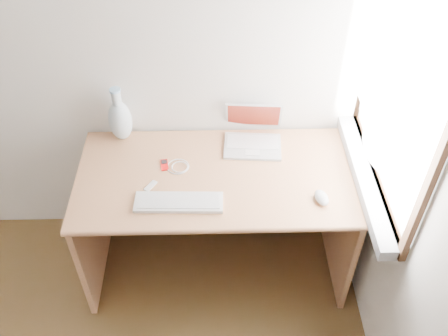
{
  "coord_description": "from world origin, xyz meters",
  "views": [
    {
      "loc": [
        0.95,
        -0.43,
        2.51
      ],
      "look_at": [
        1.0,
        1.35,
        0.82
      ],
      "focal_mm": 40.0,
      "sensor_mm": 36.0,
      "label": 1
    }
  ],
  "objects_px": {
    "laptop": "(252,136)",
    "external_keyboard": "(179,202)",
    "vase": "(120,119)",
    "desk": "(216,192)"
  },
  "relations": [
    {
      "from": "desk",
      "to": "vase",
      "type": "height_order",
      "value": "vase"
    },
    {
      "from": "external_keyboard",
      "to": "vase",
      "type": "height_order",
      "value": "vase"
    },
    {
      "from": "desk",
      "to": "laptop",
      "type": "bearing_deg",
      "value": 38.4
    },
    {
      "from": "laptop",
      "to": "external_keyboard",
      "type": "distance_m",
      "value": 0.58
    },
    {
      "from": "laptop",
      "to": "vase",
      "type": "relative_size",
      "value": 0.99
    },
    {
      "from": "laptop",
      "to": "vase",
      "type": "bearing_deg",
      "value": 179.63
    },
    {
      "from": "desk",
      "to": "vase",
      "type": "xyz_separation_m",
      "value": [
        -0.5,
        0.22,
        0.34
      ]
    },
    {
      "from": "vase",
      "to": "laptop",
      "type": "bearing_deg",
      "value": -4.63
    },
    {
      "from": "external_keyboard",
      "to": "vase",
      "type": "xyz_separation_m",
      "value": [
        -0.32,
        0.5,
        0.12
      ]
    },
    {
      "from": "vase",
      "to": "desk",
      "type": "bearing_deg",
      "value": -23.26
    }
  ]
}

